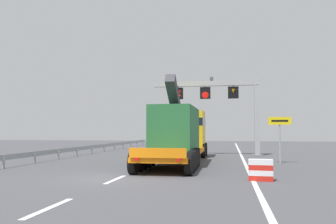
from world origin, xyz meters
TOP-DOWN VIEW (x-y plane):
  - ground at (0.00, 0.00)m, footprint 112.00×112.00m
  - lane_markings at (0.38, 16.35)m, footprint 0.20×47.30m
  - edge_line_right at (6.20, 12.00)m, footprint 0.20×63.00m
  - overhead_lane_gantry at (4.56, 15.00)m, footprint 9.25×0.90m
  - heavy_haul_truck_orange at (1.96, 8.84)m, footprint 3.05×14.07m
  - exit_sign_yellow at (8.42, 8.35)m, footprint 1.43×0.15m
  - crash_barrier_striped at (6.52, 0.35)m, footprint 1.04×0.59m
  - guardrail_left at (-7.23, 16.92)m, footprint 0.13×37.83m

SIDE VIEW (x-z plane):
  - ground at x=0.00m, z-range 0.00..0.00m
  - edge_line_right at x=6.20m, z-range 0.00..0.01m
  - lane_markings at x=0.38m, z-range 0.00..0.01m
  - crash_barrier_striped at x=6.52m, z-range 0.00..0.90m
  - guardrail_left at x=-7.23m, z-range 0.18..0.94m
  - heavy_haul_truck_orange at x=1.96m, z-range -0.66..4.64m
  - exit_sign_yellow at x=8.42m, z-range 0.74..3.72m
  - overhead_lane_gantry at x=4.56m, z-range 1.69..8.39m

